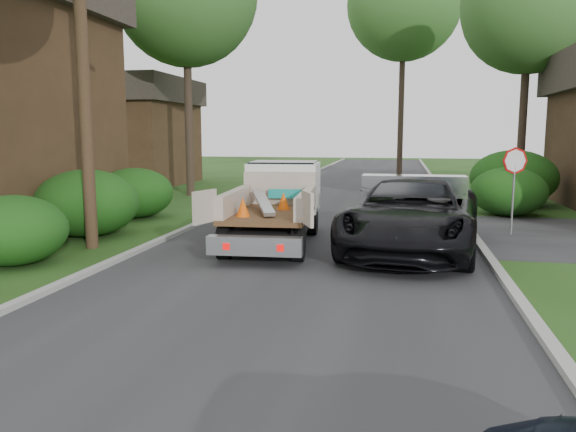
{
  "coord_description": "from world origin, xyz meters",
  "views": [
    {
      "loc": [
        2.06,
        -7.63,
        2.85
      ],
      "look_at": [
        -0.14,
        3.37,
        1.2
      ],
      "focal_mm": 35.0,
      "sensor_mm": 36.0,
      "label": 1
    }
  ],
  "objects_px": {
    "utility_pole": "(82,35)",
    "house_left_far": "(121,130)",
    "stop_sign": "(514,172)",
    "flatbed_truck": "(279,198)",
    "tree_center_far": "(404,3)",
    "tree_right_far": "(530,6)",
    "black_pickup": "(413,215)"
  },
  "relations": [
    {
      "from": "utility_pole",
      "to": "tree_right_far",
      "type": "bearing_deg",
      "value": 49.16
    },
    {
      "from": "house_left_far",
      "to": "flatbed_truck",
      "type": "bearing_deg",
      "value": -50.36
    },
    {
      "from": "stop_sign",
      "to": "tree_center_far",
      "type": "relative_size",
      "value": 0.17
    },
    {
      "from": "utility_pole",
      "to": "flatbed_truck",
      "type": "distance_m",
      "value": 6.3
    },
    {
      "from": "stop_sign",
      "to": "flatbed_truck",
      "type": "relative_size",
      "value": 0.44
    },
    {
      "from": "utility_pole",
      "to": "black_pickup",
      "type": "relative_size",
      "value": 1.55
    },
    {
      "from": "stop_sign",
      "to": "flatbed_truck",
      "type": "xyz_separation_m",
      "value": [
        -6.34,
        -1.92,
        -0.65
      ]
    },
    {
      "from": "utility_pole",
      "to": "tree_center_far",
      "type": "relative_size",
      "value": 0.68
    },
    {
      "from": "tree_right_far",
      "to": "stop_sign",
      "type": "bearing_deg",
      "value": -101.81
    },
    {
      "from": "utility_pole",
      "to": "flatbed_truck",
      "type": "xyz_separation_m",
      "value": [
        4.34,
        2.1,
        -4.05
      ]
    },
    {
      "from": "tree_center_far",
      "to": "black_pickup",
      "type": "relative_size",
      "value": 2.27
    },
    {
      "from": "house_left_far",
      "to": "black_pickup",
      "type": "relative_size",
      "value": 1.17
    },
    {
      "from": "tree_center_far",
      "to": "flatbed_truck",
      "type": "relative_size",
      "value": 2.62
    },
    {
      "from": "stop_sign",
      "to": "house_left_far",
      "type": "distance_m",
      "value": 22.81
    },
    {
      "from": "stop_sign",
      "to": "utility_pole",
      "type": "height_order",
      "value": "utility_pole"
    },
    {
      "from": "stop_sign",
      "to": "tree_right_far",
      "type": "height_order",
      "value": "tree_right_far"
    },
    {
      "from": "utility_pole",
      "to": "house_left_far",
      "type": "height_order",
      "value": "utility_pole"
    },
    {
      "from": "tree_right_far",
      "to": "black_pickup",
      "type": "xyz_separation_m",
      "value": [
        -5.1,
        -13.8,
        -7.58
      ]
    },
    {
      "from": "tree_center_far",
      "to": "black_pickup",
      "type": "distance_m",
      "value": 25.85
    },
    {
      "from": "house_left_far",
      "to": "black_pickup",
      "type": "height_order",
      "value": "house_left_far"
    },
    {
      "from": "utility_pole",
      "to": "house_left_far",
      "type": "distance_m",
      "value": 18.93
    },
    {
      "from": "stop_sign",
      "to": "flatbed_truck",
      "type": "height_order",
      "value": "stop_sign"
    },
    {
      "from": "house_left_far",
      "to": "tree_center_far",
      "type": "distance_m",
      "value": 19.16
    },
    {
      "from": "house_left_far",
      "to": "tree_right_far",
      "type": "bearing_deg",
      "value": -5.44
    },
    {
      "from": "utility_pole",
      "to": "flatbed_truck",
      "type": "height_order",
      "value": "utility_pole"
    },
    {
      "from": "tree_right_far",
      "to": "utility_pole",
      "type": "bearing_deg",
      "value": -130.84
    },
    {
      "from": "utility_pole",
      "to": "black_pickup",
      "type": "height_order",
      "value": "utility_pole"
    },
    {
      "from": "black_pickup",
      "to": "flatbed_truck",
      "type": "bearing_deg",
      "value": 173.35
    },
    {
      "from": "flatbed_truck",
      "to": "house_left_far",
      "type": "bearing_deg",
      "value": 126.14
    },
    {
      "from": "stop_sign",
      "to": "house_left_far",
      "type": "relative_size",
      "value": 0.33
    },
    {
      "from": "utility_pole",
      "to": "black_pickup",
      "type": "bearing_deg",
      "value": 8.81
    },
    {
      "from": "house_left_far",
      "to": "tree_center_far",
      "type": "xyz_separation_m",
      "value": [
        15.5,
        8.0,
        7.93
      ]
    }
  ]
}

